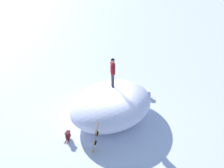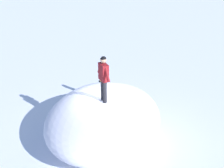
{
  "view_description": "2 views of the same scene",
  "coord_description": "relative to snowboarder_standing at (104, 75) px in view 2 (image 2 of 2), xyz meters",
  "views": [
    {
      "loc": [
        0.97,
        -10.66,
        7.41
      ],
      "look_at": [
        0.18,
        0.18,
        2.1
      ],
      "focal_mm": 36.66,
      "sensor_mm": 36.0,
      "label": 1
    },
    {
      "loc": [
        1.84,
        9.01,
        6.31
      ],
      "look_at": [
        -0.19,
        0.22,
        2.19
      ],
      "focal_mm": 44.59,
      "sensor_mm": 36.0,
      "label": 2
    }
  ],
  "objects": [
    {
      "name": "snowboarder_standing",
      "position": [
        0.0,
        0.0,
        0.0
      ],
      "size": [
        0.3,
        0.99,
        1.64
      ],
      "color": "black",
      "rests_on": "snow_mound"
    },
    {
      "name": "ground",
      "position": [
        -0.19,
        -0.59,
        -2.72
      ],
      "size": [
        240.0,
        240.0,
        0.0
      ],
      "primitive_type": "plane",
      "color": "white"
    },
    {
      "name": "snow_mound",
      "position": [
        -0.05,
        -0.34,
        -1.84
      ],
      "size": [
        6.1,
        6.6,
        1.74
      ],
      "primitive_type": "ellipsoid",
      "rotation": [
        0.0,
        0.0,
        1.1
      ],
      "color": "white",
      "rests_on": "ground"
    },
    {
      "name": "backpack_far",
      "position": [
        -2.01,
        -2.52,
        -2.47
      ],
      "size": [
        0.28,
        0.55,
        0.48
      ],
      "color": "maroon",
      "rests_on": "ground"
    },
    {
      "name": "snowboard_primary_upright",
      "position": [
        -0.51,
        -3.21,
        -1.88
      ],
      "size": [
        0.35,
        0.31,
        1.62
      ],
      "color": "orange",
      "rests_on": "ground"
    }
  ]
}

